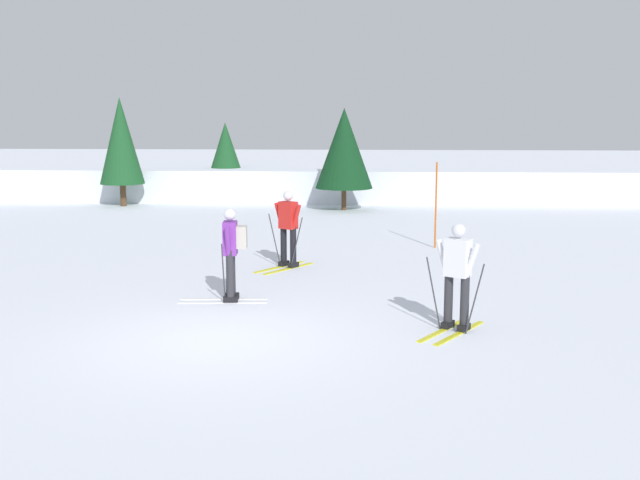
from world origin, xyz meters
The scene contains 9 objects.
ground_plane centered at (0.00, 0.00, 0.00)m, with size 120.00×120.00×0.00m, color silver.
far_snow_ridge centered at (0.00, 20.51, 0.62)m, with size 80.00×6.47×1.25m, color silver.
skier_red centered at (0.50, 5.61, 0.92)m, with size 1.23×1.52×1.71m.
skier_white centered at (3.64, 0.75, 0.92)m, with size 1.18×1.55×1.71m.
skier_purple centered at (-0.21, 2.43, 0.96)m, with size 1.62×1.00×1.71m.
trail_marker_pole centered at (3.99, 8.31, 1.09)m, with size 0.04×0.04×2.18m, color #C65614.
conifer_far_left centered at (-3.28, 19.03, 1.79)m, with size 1.61×1.61×3.02m.
conifer_far_right centered at (1.47, 15.83, 2.17)m, with size 2.01×2.01×3.56m.
conifer_far_centre centered at (-6.66, 16.56, 2.38)m, with size 1.61×1.61×3.96m.
Camera 1 is at (2.17, -11.18, 3.41)m, focal length 43.34 mm.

